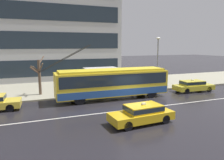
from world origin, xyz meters
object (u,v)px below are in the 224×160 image
object	(u,v)px
trolleybus	(113,82)
pedestrian_at_shelter	(133,79)
pedestrian_approaching_curb	(98,77)
street_tree_bare	(39,75)
taxi_oncoming_near	(142,113)
taxi_ahead_of_bus	(193,85)
bus_shelter	(100,73)
street_lamp	(158,58)

from	to	relation	value
trolleybus	pedestrian_at_shelter	world-z (taller)	trolleybus
pedestrian_approaching_curb	street_tree_bare	world-z (taller)	street_tree_bare
pedestrian_at_shelter	pedestrian_approaching_curb	xyz separation A→B (m)	(-4.70, -0.85, 0.61)
taxi_oncoming_near	pedestrian_at_shelter	distance (m)	12.03
taxi_oncoming_near	taxi_ahead_of_bus	world-z (taller)	same
taxi_ahead_of_bus	bus_shelter	bearing A→B (deg)	157.64
pedestrian_at_shelter	street_lamp	distance (m)	3.90
taxi_ahead_of_bus	taxi_oncoming_near	bearing A→B (deg)	-147.23
bus_shelter	street_tree_bare	xyz separation A→B (m)	(-6.57, 0.13, 0.12)
trolleybus	pedestrian_approaching_curb	world-z (taller)	trolleybus
taxi_oncoming_near	street_lamp	size ratio (longest dim) A/B	0.74
taxi_oncoming_near	pedestrian_approaching_curb	world-z (taller)	pedestrian_approaching_curb
taxi_oncoming_near	bus_shelter	bearing A→B (deg)	87.23
taxi_oncoming_near	pedestrian_at_shelter	size ratio (longest dim) A/B	2.58
bus_shelter	pedestrian_approaching_curb	distance (m)	0.71
trolleybus	taxi_ahead_of_bus	size ratio (longest dim) A/B	2.66
pedestrian_at_shelter	pedestrian_approaching_curb	distance (m)	4.82
bus_shelter	street_lamp	xyz separation A→B (m)	(6.79, -1.21, 1.65)
taxi_ahead_of_bus	pedestrian_approaching_curb	xyz separation A→B (m)	(-10.17, 3.52, 1.07)
pedestrian_at_shelter	street_lamp	world-z (taller)	street_lamp
taxi_ahead_of_bus	pedestrian_approaching_curb	distance (m)	10.81
pedestrian_at_shelter	taxi_ahead_of_bus	bearing A→B (deg)	-38.66
bus_shelter	pedestrian_approaching_curb	xyz separation A→B (m)	(-0.38, -0.51, -0.33)
pedestrian_at_shelter	street_lamp	size ratio (longest dim) A/B	0.29
bus_shelter	pedestrian_at_shelter	distance (m)	4.44
taxi_oncoming_near	street_tree_bare	xyz separation A→B (m)	(-6.05, 10.79, 1.51)
trolleybus	street_tree_bare	xyz separation A→B (m)	(-6.67, 3.80, 0.60)
trolleybus	pedestrian_at_shelter	distance (m)	5.85
taxi_ahead_of_bus	pedestrian_at_shelter	xyz separation A→B (m)	(-5.47, 4.37, 0.46)
trolleybus	bus_shelter	world-z (taller)	trolleybus
taxi_ahead_of_bus	street_lamp	size ratio (longest dim) A/B	0.77
taxi_oncoming_near	pedestrian_at_shelter	xyz separation A→B (m)	(4.84, 11.00, 0.46)
bus_shelter	street_lamp	world-z (taller)	street_lamp
taxi_oncoming_near	taxi_ahead_of_bus	xyz separation A→B (m)	(10.31, 6.63, 0.00)
trolleybus	bus_shelter	bearing A→B (deg)	91.54
street_tree_bare	pedestrian_approaching_curb	bearing A→B (deg)	-5.87
pedestrian_approaching_curb	street_lamp	size ratio (longest dim) A/B	0.33
bus_shelter	street_lamp	bearing A→B (deg)	-10.09
taxi_ahead_of_bus	pedestrian_at_shelter	distance (m)	7.01
taxi_oncoming_near	taxi_ahead_of_bus	bearing A→B (deg)	32.77
taxi_ahead_of_bus	street_lamp	xyz separation A→B (m)	(-3.00, 2.82, 3.04)
taxi_oncoming_near	street_tree_bare	distance (m)	12.46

